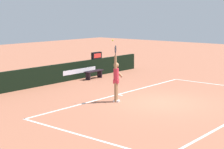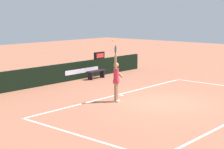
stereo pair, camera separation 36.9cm
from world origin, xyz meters
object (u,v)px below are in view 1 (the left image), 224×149
at_px(courtside_bench_near, 94,73).
at_px(speed_display, 97,56).
at_px(tennis_ball, 113,40).
at_px(tennis_player, 116,78).

bearing_deg(courtside_bench_near, speed_display, 34.33).
xyz_separation_m(speed_display, courtside_bench_near, (-0.97, -0.66, -0.85)).
bearing_deg(speed_display, courtside_bench_near, -145.67).
xyz_separation_m(tennis_ball, courtside_bench_near, (3.76, 4.50, -2.27)).
relative_size(speed_display, tennis_player, 0.32).
relative_size(tennis_player, tennis_ball, 36.75).
bearing_deg(speed_display, tennis_player, -131.08).
bearing_deg(courtside_bench_near, tennis_player, -128.15).
height_order(speed_display, tennis_ball, tennis_ball).
distance_m(speed_display, tennis_ball, 7.14).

